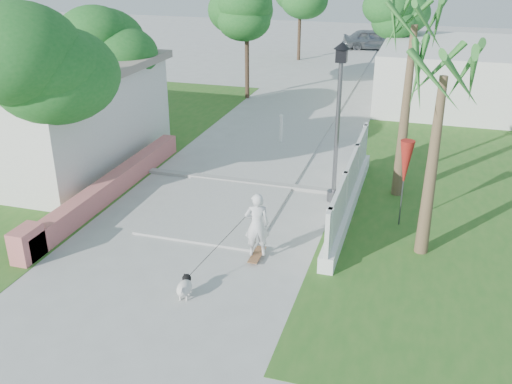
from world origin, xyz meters
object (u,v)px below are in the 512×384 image
(skateboarder, at_px, (229,240))
(bollard, at_px, (281,128))
(parked_car, at_px, (373,39))
(patio_umbrella, at_px, (405,164))
(dog, at_px, (185,286))
(street_lamp, at_px, (338,118))

(skateboarder, bearing_deg, bollard, -101.76)
(parked_car, bearing_deg, skateboarder, 167.12)
(patio_umbrella, relative_size, dog, 3.61)
(bollard, bearing_deg, skateboarder, -82.97)
(parked_car, bearing_deg, street_lamp, 170.74)
(skateboarder, distance_m, parked_car, 29.96)
(street_lamp, relative_size, skateboarder, 2.05)
(street_lamp, distance_m, parked_car, 25.72)
(dog, bearing_deg, parked_car, 79.38)
(bollard, bearing_deg, street_lamp, -59.04)
(patio_umbrella, relative_size, skateboarder, 1.06)
(street_lamp, bearing_deg, patio_umbrella, -27.76)
(skateboarder, bearing_deg, patio_umbrella, -155.02)
(dog, distance_m, parked_car, 31.26)
(bollard, height_order, dog, bollard)
(street_lamp, distance_m, dog, 6.42)
(street_lamp, distance_m, bollard, 5.56)
(skateboarder, xyz_separation_m, dog, (-0.52, -1.29, -0.50))
(bollard, bearing_deg, parked_car, 87.29)
(bollard, distance_m, skateboarder, 8.93)
(patio_umbrella, distance_m, parked_car, 26.86)
(skateboarder, bearing_deg, dog, 49.20)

